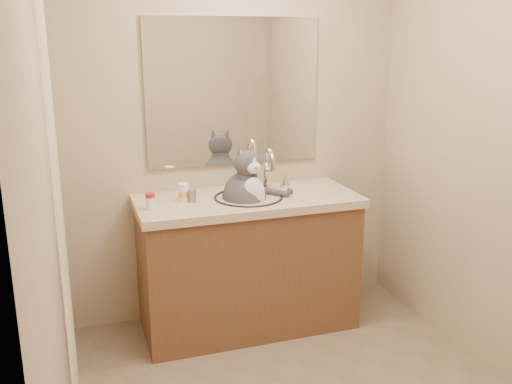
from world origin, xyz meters
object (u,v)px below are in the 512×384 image
at_px(pill_bottle_redcap, 150,201).
at_px(pill_bottle_orange, 184,193).
at_px(cat, 246,196).
at_px(grey_canister, 192,196).

relative_size(pill_bottle_redcap, pill_bottle_orange, 0.85).
distance_m(cat, pill_bottle_orange, 0.37).
relative_size(pill_bottle_redcap, grey_canister, 1.27).
distance_m(cat, pill_bottle_redcap, 0.58).
relative_size(pill_bottle_orange, grey_canister, 1.49).
height_order(cat, pill_bottle_redcap, cat).
bearing_deg(grey_canister, pill_bottle_redcap, -164.28).
bearing_deg(pill_bottle_redcap, cat, 5.12).
relative_size(cat, grey_canister, 7.35).
bearing_deg(cat, grey_canister, 160.29).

